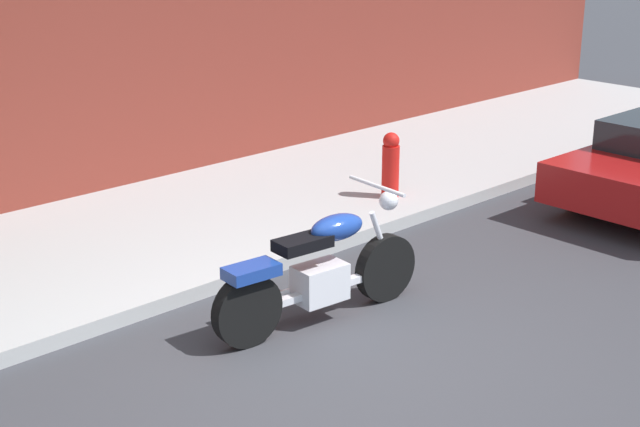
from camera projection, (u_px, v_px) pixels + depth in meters
name	position (u px, v px, depth m)	size (l,w,h in m)	color
ground_plane	(346.00, 363.00, 7.32)	(60.00, 60.00, 0.00)	#38383D
sidewalk	(118.00, 245.00, 9.57)	(22.14, 3.11, 0.14)	#A8A8A8
motorcycle	(319.00, 272.00, 7.90)	(2.09, 0.70, 1.11)	black
fire_hydrant	(390.00, 171.00, 10.77)	(0.20, 0.20, 0.91)	red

